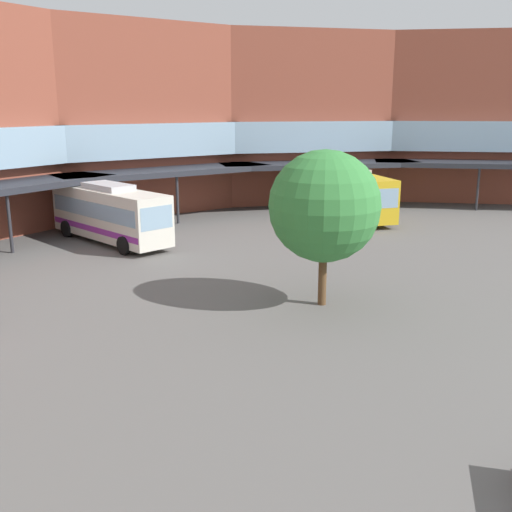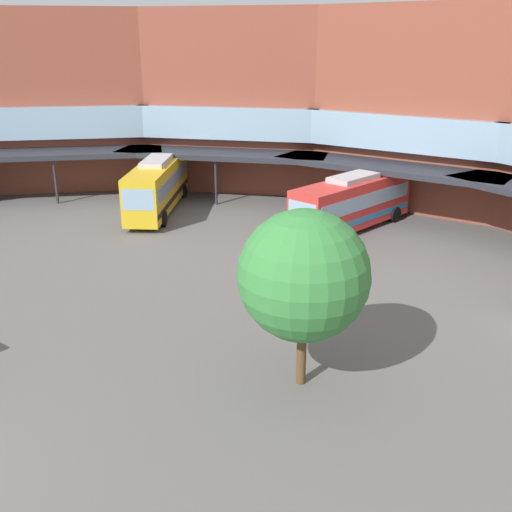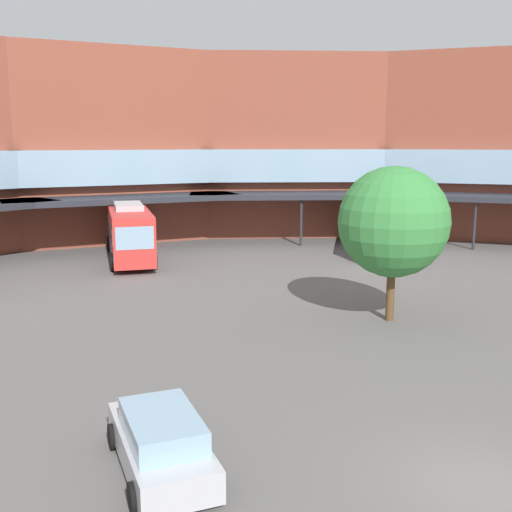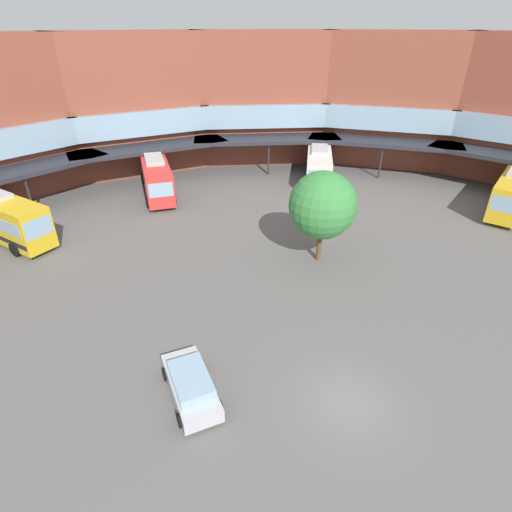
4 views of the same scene
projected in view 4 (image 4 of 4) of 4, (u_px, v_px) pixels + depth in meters
name	position (u px, v px, depth m)	size (l,w,h in m)	color
ground_plane	(349.00, 403.00, 18.89)	(128.73, 128.73, 0.00)	#605E5B
station_building	(225.00, 128.00, 36.64)	(86.32, 44.10, 14.62)	brown
bus_0	(156.00, 175.00, 41.02)	(2.94, 10.54, 3.75)	red
bus_3	(319.00, 165.00, 44.10)	(6.29, 10.23, 3.75)	silver
parked_car	(191.00, 385.00, 18.88)	(2.47, 4.60, 1.53)	#B7B7BC
plaza_tree	(323.00, 205.00, 28.11)	(4.76, 4.76, 6.74)	brown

